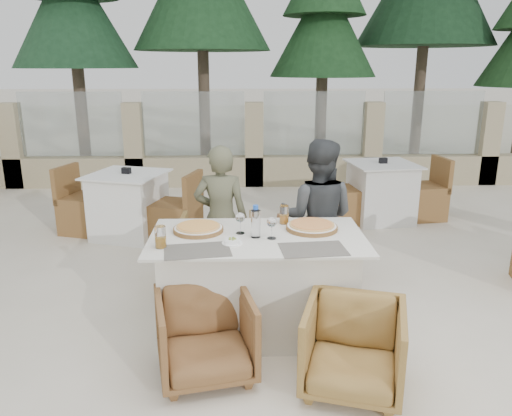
{
  "coord_description": "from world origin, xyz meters",
  "views": [
    {
      "loc": [
        -0.24,
        -3.55,
        2.0
      ],
      "look_at": [
        -0.12,
        0.25,
        0.9
      ],
      "focal_mm": 35.0,
      "sensor_mm": 36.0,
      "label": 1
    }
  ],
  "objects_px": {
    "armchair_near_left": "(205,335)",
    "diner_right": "(317,218)",
    "diner_left": "(221,218)",
    "beer_glass_right": "(284,215)",
    "pizza_left": "(198,228)",
    "armchair_far_left": "(218,251)",
    "armchair_near_right": "(353,348)",
    "bg_table_a": "(129,205)",
    "water_bottle": "(256,221)",
    "olive_dish": "(232,241)",
    "pizza_right": "(312,226)",
    "armchair_far_right": "(308,250)",
    "dining_table": "(257,283)",
    "beer_glass_left": "(160,237)",
    "wine_glass_near": "(272,227)",
    "bg_table_b": "(381,192)",
    "wine_glass_centre": "(240,222)"
  },
  "relations": [
    {
      "from": "armchair_near_left",
      "to": "diner_right",
      "type": "relative_size",
      "value": 0.45
    },
    {
      "from": "diner_left",
      "to": "diner_right",
      "type": "relative_size",
      "value": 0.95
    },
    {
      "from": "beer_glass_right",
      "to": "diner_right",
      "type": "height_order",
      "value": "diner_right"
    },
    {
      "from": "pizza_left",
      "to": "armchair_far_left",
      "type": "relative_size",
      "value": 0.54
    },
    {
      "from": "armchair_near_right",
      "to": "bg_table_a",
      "type": "bearing_deg",
      "value": 140.49
    },
    {
      "from": "water_bottle",
      "to": "olive_dish",
      "type": "xyz_separation_m",
      "value": [
        -0.17,
        -0.13,
        -0.1
      ]
    },
    {
      "from": "pizza_right",
      "to": "bg_table_a",
      "type": "bearing_deg",
      "value": 131.59
    },
    {
      "from": "armchair_far_right",
      "to": "diner_left",
      "type": "relative_size",
      "value": 0.48
    },
    {
      "from": "dining_table",
      "to": "water_bottle",
      "type": "xyz_separation_m",
      "value": [
        -0.01,
        -0.03,
        0.51
      ]
    },
    {
      "from": "water_bottle",
      "to": "olive_dish",
      "type": "relative_size",
      "value": 2.23
    },
    {
      "from": "beer_glass_left",
      "to": "pizza_right",
      "type": "bearing_deg",
      "value": 17.9
    },
    {
      "from": "pizza_right",
      "to": "bg_table_a",
      "type": "xyz_separation_m",
      "value": [
        -1.88,
        2.12,
        -0.41
      ]
    },
    {
      "from": "pizza_right",
      "to": "diner_right",
      "type": "xyz_separation_m",
      "value": [
        0.13,
        0.53,
        -0.1
      ]
    },
    {
      "from": "wine_glass_near",
      "to": "water_bottle",
      "type": "bearing_deg",
      "value": 162.72
    },
    {
      "from": "water_bottle",
      "to": "diner_right",
      "type": "xyz_separation_m",
      "value": [
        0.57,
        0.69,
        -0.19
      ]
    },
    {
      "from": "diner_left",
      "to": "beer_glass_right",
      "type": "bearing_deg",
      "value": 140.94
    },
    {
      "from": "beer_glass_left",
      "to": "armchair_far_right",
      "type": "xyz_separation_m",
      "value": [
        1.2,
        1.17,
        -0.56
      ]
    },
    {
      "from": "pizza_right",
      "to": "bg_table_a",
      "type": "height_order",
      "value": "pizza_right"
    },
    {
      "from": "olive_dish",
      "to": "pizza_left",
      "type": "bearing_deg",
      "value": 133.3
    },
    {
      "from": "armchair_near_left",
      "to": "diner_left",
      "type": "xyz_separation_m",
      "value": [
        0.06,
        1.36,
        0.38
      ]
    },
    {
      "from": "wine_glass_near",
      "to": "beer_glass_right",
      "type": "bearing_deg",
      "value": 71.09
    },
    {
      "from": "armchair_near_left",
      "to": "bg_table_b",
      "type": "bearing_deg",
      "value": 46.13
    },
    {
      "from": "wine_glass_near",
      "to": "armchair_near_left",
      "type": "distance_m",
      "value": 0.9
    },
    {
      "from": "pizza_left",
      "to": "armchair_far_right",
      "type": "distance_m",
      "value": 1.37
    },
    {
      "from": "pizza_left",
      "to": "armchair_near_right",
      "type": "height_order",
      "value": "pizza_left"
    },
    {
      "from": "bg_table_b",
      "to": "beer_glass_left",
      "type": "bearing_deg",
      "value": -136.09
    },
    {
      "from": "beer_glass_right",
      "to": "armchair_near_left",
      "type": "bearing_deg",
      "value": -123.93
    },
    {
      "from": "armchair_far_left",
      "to": "bg_table_a",
      "type": "xyz_separation_m",
      "value": [
        -1.11,
        1.4,
        0.06
      ]
    },
    {
      "from": "armchair_far_right",
      "to": "dining_table",
      "type": "bearing_deg",
      "value": 68.34
    },
    {
      "from": "armchair_far_left",
      "to": "armchair_near_left",
      "type": "xyz_separation_m",
      "value": [
        -0.02,
        -1.43,
        -0.04
      ]
    },
    {
      "from": "diner_left",
      "to": "beer_glass_left",
      "type": "bearing_deg",
      "value": 73.3
    },
    {
      "from": "pizza_right",
      "to": "wine_glass_centre",
      "type": "xyz_separation_m",
      "value": [
        -0.55,
        -0.08,
        0.07
      ]
    },
    {
      "from": "beer_glass_left",
      "to": "beer_glass_right",
      "type": "bearing_deg",
      "value": 29.56
    },
    {
      "from": "wine_glass_near",
      "to": "armchair_far_left",
      "type": "distance_m",
      "value": 1.15
    },
    {
      "from": "beer_glass_right",
      "to": "armchair_far_right",
      "type": "relative_size",
      "value": 0.23
    },
    {
      "from": "armchair_near_left",
      "to": "armchair_far_right",
      "type": "bearing_deg",
      "value": 48.08
    },
    {
      "from": "beer_glass_right",
      "to": "bg_table_b",
      "type": "distance_m",
      "value": 2.94
    },
    {
      "from": "water_bottle",
      "to": "armchair_near_right",
      "type": "bearing_deg",
      "value": -51.33
    },
    {
      "from": "diner_left",
      "to": "pizza_right",
      "type": "bearing_deg",
      "value": 142.31
    },
    {
      "from": "wine_glass_centre",
      "to": "olive_dish",
      "type": "relative_size",
      "value": 1.67
    },
    {
      "from": "wine_glass_near",
      "to": "beer_glass_left",
      "type": "relative_size",
      "value": 1.19
    },
    {
      "from": "wine_glass_centre",
      "to": "wine_glass_near",
      "type": "relative_size",
      "value": 1.0
    },
    {
      "from": "armchair_far_right",
      "to": "armchair_near_right",
      "type": "height_order",
      "value": "armchair_far_right"
    },
    {
      "from": "bg_table_b",
      "to": "beer_glass_right",
      "type": "bearing_deg",
      "value": -128.46
    },
    {
      "from": "pizza_right",
      "to": "wine_glass_centre",
      "type": "relative_size",
      "value": 2.17
    },
    {
      "from": "wine_glass_near",
      "to": "armchair_far_right",
      "type": "xyz_separation_m",
      "value": [
        0.42,
        1.02,
        -0.57
      ]
    },
    {
      "from": "armchair_near_left",
      "to": "beer_glass_left",
      "type": "bearing_deg",
      "value": 119.51
    },
    {
      "from": "wine_glass_near",
      "to": "pizza_right",
      "type": "bearing_deg",
      "value": 31.72
    },
    {
      "from": "pizza_right",
      "to": "armchair_near_right",
      "type": "distance_m",
      "value": 1.05
    },
    {
      "from": "armchair_far_left",
      "to": "pizza_left",
      "type": "bearing_deg",
      "value": 82.35
    }
  ]
}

